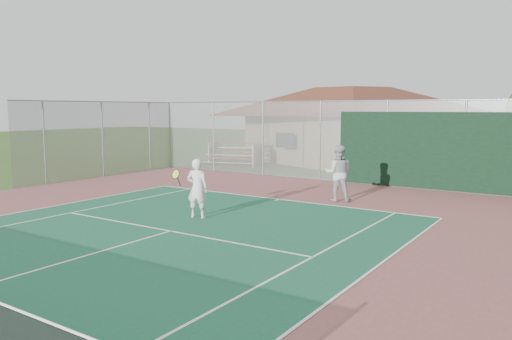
{
  "coord_description": "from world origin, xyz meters",
  "views": [
    {
      "loc": [
        8.83,
        -2.87,
        3.16
      ],
      "look_at": [
        0.06,
        10.3,
        1.22
      ],
      "focal_mm": 35.0,
      "sensor_mm": 36.0,
      "label": 1
    }
  ],
  "objects_px": {
    "clubhouse": "(351,118)",
    "player_grey_back": "(338,174)",
    "bleachers": "(236,153)",
    "player_white_front": "(197,189)"
  },
  "relations": [
    {
      "from": "bleachers",
      "to": "player_grey_back",
      "type": "height_order",
      "value": "player_grey_back"
    },
    {
      "from": "clubhouse",
      "to": "player_grey_back",
      "type": "distance_m",
      "value": 12.52
    },
    {
      "from": "clubhouse",
      "to": "bleachers",
      "type": "distance_m",
      "value": 7.02
    },
    {
      "from": "clubhouse",
      "to": "player_grey_back",
      "type": "height_order",
      "value": "clubhouse"
    },
    {
      "from": "player_white_front",
      "to": "player_grey_back",
      "type": "distance_m",
      "value": 5.24
    },
    {
      "from": "player_grey_back",
      "to": "player_white_front",
      "type": "bearing_deg",
      "value": 40.09
    },
    {
      "from": "clubhouse",
      "to": "bleachers",
      "type": "xyz_separation_m",
      "value": [
        -5.32,
        -4.11,
        -2.02
      ]
    },
    {
      "from": "clubhouse",
      "to": "player_grey_back",
      "type": "relative_size",
      "value": 7.35
    },
    {
      "from": "clubhouse",
      "to": "bleachers",
      "type": "height_order",
      "value": "clubhouse"
    },
    {
      "from": "clubhouse",
      "to": "player_white_front",
      "type": "relative_size",
      "value": 8.18
    }
  ]
}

